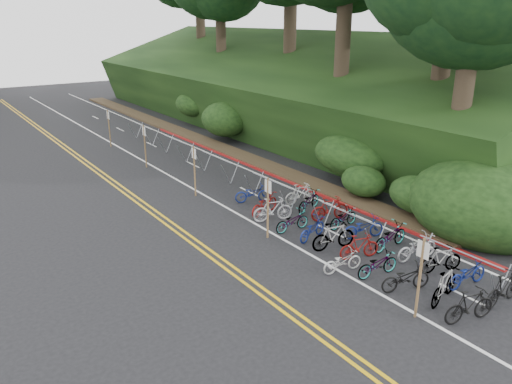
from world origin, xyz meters
TOP-DOWN VIEW (x-y plane):
  - ground at (0.00, 0.00)m, footprint 120.00×120.00m
  - road_markings at (0.63, 10.10)m, footprint 7.47×80.00m
  - red_curb at (5.70, 12.00)m, footprint 0.25×28.00m
  - embankment at (12.96, 19.04)m, footprint 14.30×48.14m
  - bike_rack_front at (3.60, -1.42)m, footprint 1.14×3.07m
  - bike_racks_rest at (3.00, 13.00)m, footprint 1.14×23.00m
  - signpost_near at (0.87, -1.97)m, footprint 0.08×0.40m
  - signposts_rest at (0.60, 14.00)m, footprint 0.08×18.40m
  - bike_front at (1.05, 1.27)m, footprint 0.77×1.58m
  - bike_valet at (2.88, 2.45)m, footprint 3.21×13.48m

SIDE VIEW (x-z plane):
  - ground at x=0.00m, z-range 0.00..0.00m
  - road_markings at x=0.63m, z-range 0.00..0.01m
  - red_curb at x=5.70m, z-range 0.00..0.10m
  - bike_front at x=1.05m, z-range 0.00..0.80m
  - bike_valet at x=2.88m, z-range -0.07..1.03m
  - bike_rack_front at x=3.60m, z-range 0.27..1.43m
  - bike_racks_rest at x=3.00m, z-range 0.27..1.44m
  - signposts_rest at x=0.60m, z-range 0.18..2.68m
  - signpost_near at x=0.87m, z-range 0.18..2.70m
  - embankment at x=12.96m, z-range -1.99..7.12m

